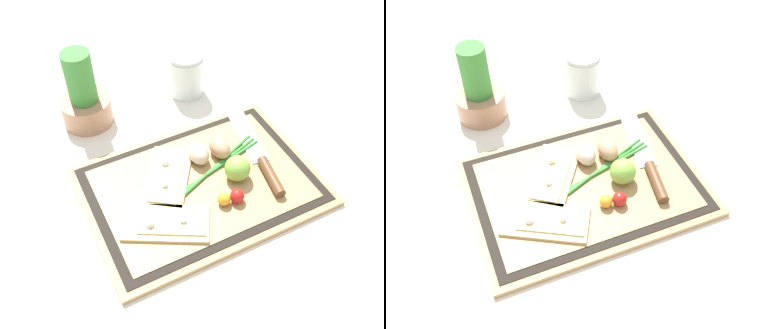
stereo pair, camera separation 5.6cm
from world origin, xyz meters
TOP-DOWN VIEW (x-y plane):
  - ground_plane at (0.00, 0.00)m, footprint 6.00×6.00m
  - cutting_board at (0.00, 0.00)m, footprint 0.48×0.34m
  - pizza_slice_near at (-0.10, -0.06)m, footprint 0.19×0.15m
  - pizza_slice_far at (-0.06, 0.04)m, footprint 0.16×0.18m
  - knife at (0.14, -0.02)m, footprint 0.08×0.27m
  - egg_brown at (0.07, 0.06)m, footprint 0.04×0.06m
  - egg_pink at (0.02, 0.06)m, footprint 0.04×0.06m
  - lime at (0.07, -0.02)m, footprint 0.05×0.05m
  - cherry_tomato_red at (0.04, -0.07)m, footprint 0.03×0.03m
  - cherry_tomato_yellow at (0.02, -0.07)m, footprint 0.03×0.03m
  - scallion_bunch at (0.02, 0.01)m, footprint 0.30×0.13m
  - herb_pot at (-0.14, 0.31)m, footprint 0.12×0.12m
  - sauce_jar at (0.11, 0.30)m, footprint 0.09×0.09m

SIDE VIEW (x-z plane):
  - ground_plane at x=0.00m, z-range 0.00..0.00m
  - cutting_board at x=0.00m, z-range 0.00..0.01m
  - scallion_bunch at x=0.02m, z-range 0.02..0.02m
  - pizza_slice_near at x=-0.10m, z-range 0.01..0.03m
  - pizza_slice_far at x=-0.06m, z-range 0.01..0.03m
  - knife at x=0.14m, z-range 0.01..0.03m
  - cherry_tomato_yellow at x=0.02m, z-range 0.02..0.04m
  - cherry_tomato_red at x=0.04m, z-range 0.02..0.04m
  - egg_brown at x=0.07m, z-range 0.02..0.06m
  - egg_pink at x=0.02m, z-range 0.02..0.06m
  - lime at x=0.07m, z-range 0.02..0.07m
  - sauce_jar at x=0.11m, z-range -0.01..0.10m
  - herb_pot at x=-0.14m, z-range -0.03..0.16m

